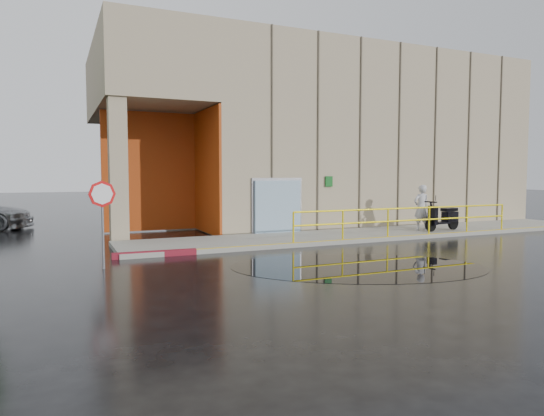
{
  "coord_description": "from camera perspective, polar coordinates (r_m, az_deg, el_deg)",
  "views": [
    {
      "loc": [
        -7.57,
        -10.95,
        2.39
      ],
      "look_at": [
        -1.33,
        3.0,
        1.32
      ],
      "focal_mm": 32.0,
      "sensor_mm": 36.0,
      "label": 1
    }
  ],
  "objects": [
    {
      "name": "ground",
      "position": [
        13.53,
        10.46,
        -6.25
      ],
      "size": [
        120.0,
        120.0,
        0.0
      ],
      "primitive_type": "plane",
      "color": "black",
      "rests_on": "ground"
    },
    {
      "name": "sidewalk",
      "position": [
        19.45,
        12.66,
        -2.94
      ],
      "size": [
        20.0,
        3.0,
        0.15
      ],
      "primitive_type": "cube",
      "color": "gray",
      "rests_on": "ground"
    },
    {
      "name": "guardrail",
      "position": [
        18.48,
        15.82,
        -1.47
      ],
      "size": [
        9.56,
        0.06,
        1.03
      ],
      "color": "yellow",
      "rests_on": "sidewalk"
    },
    {
      "name": "stop_sign",
      "position": [
        12.83,
        -19.34,
        0.48
      ],
      "size": [
        0.67,
        0.15,
        2.23
      ],
      "rotation": [
        0.0,
        0.0,
        -0.23
      ],
      "color": "slate",
      "rests_on": "ground"
    },
    {
      "name": "scooter",
      "position": [
        20.4,
        19.47,
        -0.23
      ],
      "size": [
        1.88,
        0.81,
        1.43
      ],
      "rotation": [
        0.0,
        0.0,
        0.12
      ],
      "color": "black",
      "rests_on": "sidewalk"
    },
    {
      "name": "building",
      "position": [
        25.4,
        5.96,
        8.07
      ],
      "size": [
        20.0,
        10.17,
        8.0
      ],
      "color": "tan",
      "rests_on": "ground"
    },
    {
      "name": "person",
      "position": [
        20.2,
        17.16,
        0.04
      ],
      "size": [
        0.71,
        0.5,
        1.82
      ],
      "primitive_type": "imported",
      "rotation": [
        0.0,
        0.0,
        3.03
      ],
      "color": "#BCBCC2",
      "rests_on": "sidewalk"
    },
    {
      "name": "puddle",
      "position": [
        12.8,
        10.02,
        -6.81
      ],
      "size": [
        7.67,
        6.42,
        0.01
      ],
      "primitive_type": "cube",
      "rotation": [
        0.0,
        0.0,
        -0.43
      ],
      "color": "black",
      "rests_on": "ground"
    },
    {
      "name": "red_curb",
      "position": [
        14.47,
        -13.6,
        -5.26
      ],
      "size": [
        2.41,
        0.28,
        0.18
      ],
      "primitive_type": "cube",
      "rotation": [
        0.0,
        0.0,
        -0.04
      ],
      "color": "maroon",
      "rests_on": "ground"
    }
  ]
}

